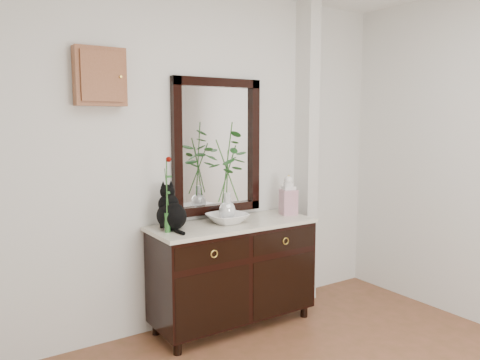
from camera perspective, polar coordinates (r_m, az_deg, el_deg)
wall_back at (r=3.80m, az=-4.16°, el=2.70°), size 3.60×0.04×2.70m
pilaster at (r=4.31m, az=8.07°, el=3.18°), size 0.12×0.20×2.70m
sideboard at (r=3.81m, az=-0.84°, el=-10.74°), size 1.33×0.52×0.82m
wall_mirror at (r=3.83m, az=-2.77°, el=4.09°), size 0.80×0.06×1.10m
key_cabinet at (r=3.43m, az=-16.71°, el=11.97°), size 0.35×0.10×0.40m
cat at (r=3.49m, az=-8.36°, el=-3.26°), size 0.25×0.30×0.34m
lotus_bowl at (r=3.68m, az=-1.56°, el=-4.69°), size 0.33×0.33×0.08m
vase_branches at (r=3.63m, az=-1.58°, el=1.08°), size 0.38×0.38×0.78m
bud_vase_rose at (r=3.38m, az=-8.91°, el=-1.73°), size 0.09×0.09×0.56m
ginger_jar at (r=4.02m, az=5.92°, el=-1.79°), size 0.16×0.16×0.34m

